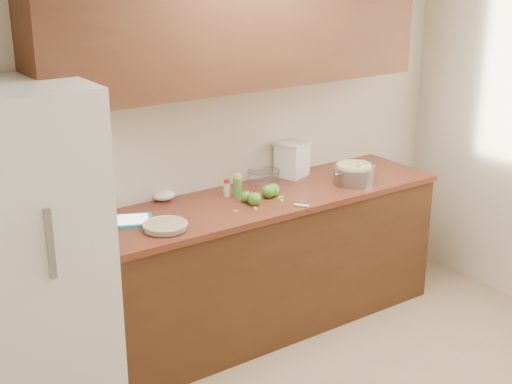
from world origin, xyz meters
TOP-DOWN VIEW (x-y plane):
  - room_shell at (0.00, 0.00)m, footprint 3.60×3.60m
  - counter_run at (0.00, 1.48)m, footprint 2.64×0.68m
  - upper_cabinets at (0.00, 1.63)m, footprint 2.60×0.34m
  - fridge at (-1.44, 1.44)m, footprint 0.70×0.70m
  - pie at (-0.71, 1.33)m, footprint 0.26×0.26m
  - colander at (0.72, 1.34)m, footprint 0.36×0.27m
  - flour_canister at (0.48, 1.71)m, footprint 0.25×0.25m
  - tablet at (-0.83, 1.55)m, footprint 0.33×0.30m
  - paring_knife at (0.16, 1.19)m, footprint 0.13×0.17m
  - lemon_bottle at (-0.07, 1.56)m, footprint 0.06×0.06m
  - cinnamon_shaker at (-0.11, 1.61)m, footprint 0.04×0.04m
  - vanilla_bottle at (-0.12, 1.61)m, footprint 0.03×0.03m
  - mixing_bowl at (0.25, 1.71)m, footprint 0.22×0.22m
  - paper_towel at (-0.48, 1.77)m, footprint 0.17×0.15m
  - apple_left at (-0.08, 1.45)m, footprint 0.07×0.07m
  - apple_center at (0.08, 1.43)m, footprint 0.09×0.09m
  - apple_front at (-0.07, 1.37)m, footprint 0.08×0.08m
  - apple_extra at (0.12, 1.43)m, footprint 0.09×0.09m
  - peel_a at (-0.22, 1.35)m, footprint 0.03×0.04m
  - peel_b at (-0.09, 1.32)m, footprint 0.03×0.05m
  - peel_c at (0.15, 1.39)m, footprint 0.05×0.03m
  - peel_d at (0.12, 1.34)m, footprint 0.04×0.04m

SIDE VIEW (x-z plane):
  - counter_run at x=0.00m, z-range 0.00..0.92m
  - fridge at x=-1.44m, z-range 0.00..1.80m
  - peel_a at x=-0.22m, z-range 0.92..0.92m
  - peel_b at x=-0.09m, z-range 0.92..0.92m
  - peel_c at x=0.15m, z-range 0.92..0.92m
  - peel_d at x=0.12m, z-range 0.92..0.92m
  - paring_knife at x=0.16m, z-range 0.92..0.94m
  - tablet at x=-0.83m, z-range 0.92..0.94m
  - pie at x=-0.71m, z-range 0.92..0.96m
  - paper_towel at x=-0.48m, z-range 0.92..0.98m
  - apple_left at x=-0.08m, z-range 0.91..1.00m
  - vanilla_bottle at x=-0.12m, z-range 0.92..1.01m
  - apple_front at x=-0.07m, z-range 0.91..1.01m
  - apple_center at x=0.08m, z-range 0.91..1.01m
  - apple_extra at x=0.12m, z-range 0.91..1.01m
  - mixing_bowl at x=0.25m, z-range 0.92..1.01m
  - cinnamon_shaker at x=-0.11m, z-range 0.92..1.03m
  - colander at x=0.72m, z-range 0.92..1.05m
  - lemon_bottle at x=-0.07m, z-range 0.92..1.07m
  - flour_canister at x=0.48m, z-range 0.92..1.16m
  - room_shell at x=0.00m, z-range -0.50..3.10m
  - upper_cabinets at x=0.00m, z-range 1.60..2.30m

